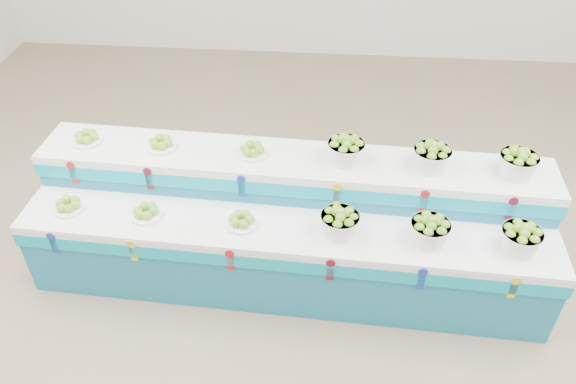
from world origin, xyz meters
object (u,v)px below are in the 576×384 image
object	(u,v)px
display_stand	(288,226)
basket_lower_left	(340,222)
basket_upper_right	(518,163)
plate_upper_mid	(161,142)

from	to	relation	value
display_stand	basket_lower_left	xyz separation A→B (m)	(0.41, -0.28, 0.32)
display_stand	basket_upper_right	world-z (taller)	basket_upper_right
display_stand	basket_upper_right	distance (m)	1.86
plate_upper_mid	basket_upper_right	world-z (taller)	basket_upper_right
basket_lower_left	basket_upper_right	size ratio (longest dim) A/B	1.00
basket_lower_left	plate_upper_mid	bearing A→B (deg)	158.37
basket_lower_left	basket_upper_right	bearing A→B (deg)	19.09
basket_lower_left	plate_upper_mid	distance (m)	1.61
plate_upper_mid	basket_upper_right	xyz separation A→B (m)	(2.81, -0.13, 0.06)
display_stand	basket_upper_right	xyz separation A→B (m)	(1.74, 0.18, 0.62)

